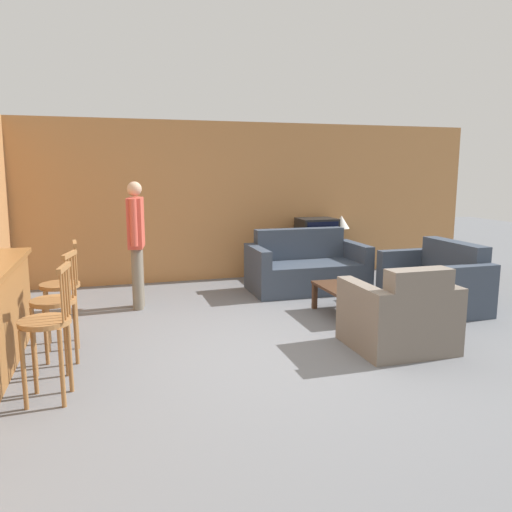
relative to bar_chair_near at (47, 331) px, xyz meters
name	(u,v)px	position (x,y,z in m)	size (l,w,h in m)	color
ground_plane	(289,351)	(2.19, 0.49, -0.58)	(24.00, 24.00, 0.00)	slate
wall_back	(215,202)	(2.19, 4.11, 0.72)	(9.40, 0.08, 2.60)	#B27A47
bar_chair_near	(47,331)	(0.00, 0.00, 0.00)	(0.45, 0.45, 1.09)	#996638
bar_chair_mid	(55,309)	(0.00, 0.64, 0.00)	(0.48, 0.48, 1.09)	#996638
bar_chair_far	(62,292)	(0.00, 1.31, 0.00)	(0.43, 0.43, 1.09)	#996638
couch_far	(306,269)	(3.36, 2.92, -0.25)	(1.75, 0.93, 0.91)	#384251
armchair_near	(400,318)	(3.31, 0.26, -0.25)	(0.96, 0.89, 0.89)	#70665B
loveseat_right	(435,283)	(4.66, 1.54, -0.26)	(0.86, 1.44, 0.88)	#384251
coffee_table	(349,291)	(3.35, 1.47, -0.26)	(0.64, 0.93, 0.37)	#472D1E
tv_unit	(316,261)	(3.87, 3.74, -0.30)	(1.23, 0.56, 0.56)	black
tv	(317,232)	(3.87, 3.73, 0.21)	(0.62, 0.52, 0.45)	black
book_on_table	(360,289)	(3.40, 1.28, -0.19)	(0.19, 0.15, 0.02)	maroon
table_lamp	(341,223)	(4.33, 3.74, 0.35)	(0.28, 0.28, 0.49)	brown
person_by_window	(136,238)	(0.83, 2.59, 0.37)	(0.25, 0.59, 1.67)	#756B5B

